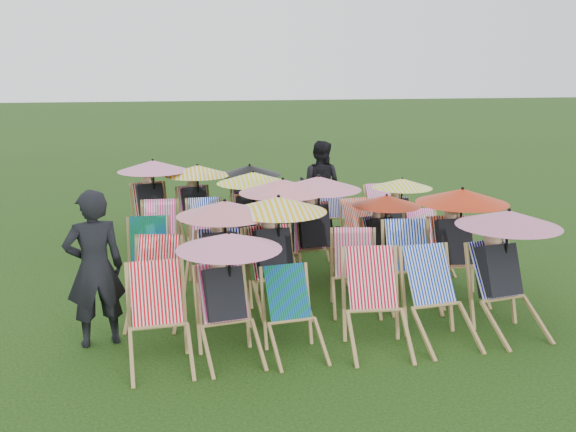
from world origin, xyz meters
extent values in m
plane|color=black|center=(0.00, 0.00, 0.00)|extent=(100.00, 100.00, 0.00)
cube|color=red|center=(-1.93, -2.01, 0.68)|extent=(0.54, 0.41, 0.61)
cube|color=#ED2F80|center=(-1.24, -2.01, 0.64)|extent=(0.53, 0.42, 0.57)
cube|color=black|center=(-1.24, -2.06, 0.64)|extent=(0.46, 0.47, 0.60)
sphere|color=tan|center=(-1.25, -1.96, 0.95)|extent=(0.21, 0.21, 0.21)
cylinder|color=black|center=(-1.17, -2.09, 0.90)|extent=(0.03, 0.03, 0.70)
cone|color=pink|center=(-1.17, -2.09, 1.22)|extent=(1.10, 1.10, 0.17)
cube|color=#0A7231|center=(-0.55, -2.04, 0.60)|extent=(0.49, 0.38, 0.54)
cube|color=red|center=(0.40, -2.03, 0.70)|extent=(0.56, 0.44, 0.63)
cube|color=#082AAF|center=(1.09, -2.00, 0.69)|extent=(0.55, 0.43, 0.62)
cube|color=#07079F|center=(1.92, -1.94, 0.68)|extent=(0.57, 0.45, 0.61)
cube|color=black|center=(1.93, -1.99, 0.68)|extent=(0.49, 0.50, 0.64)
sphere|color=tan|center=(1.91, -1.89, 1.02)|extent=(0.22, 0.22, 0.22)
cylinder|color=black|center=(2.00, -2.02, 0.96)|extent=(0.03, 0.03, 0.75)
cone|color=#CD6990|center=(2.00, -2.02, 1.31)|extent=(1.18, 1.18, 0.18)
cube|color=red|center=(-1.92, -0.81, 0.66)|extent=(0.55, 0.45, 0.59)
cube|color=#060A8E|center=(-1.16, -0.79, 0.68)|extent=(0.52, 0.39, 0.61)
cube|color=black|center=(-1.16, -0.84, 0.68)|extent=(0.43, 0.45, 0.64)
sphere|color=tan|center=(-1.16, -0.74, 1.02)|extent=(0.22, 0.22, 0.22)
cylinder|color=black|center=(-1.10, -0.89, 0.96)|extent=(0.03, 0.03, 0.75)
cone|color=#DD717F|center=(-1.10, -0.89, 1.31)|extent=(1.18, 1.18, 0.18)
cube|color=red|center=(-0.51, -0.79, 0.69)|extent=(0.57, 0.45, 0.62)
cube|color=black|center=(-0.51, -0.85, 0.69)|extent=(0.49, 0.50, 0.65)
sphere|color=tan|center=(-0.52, -0.74, 1.03)|extent=(0.23, 0.23, 0.23)
cylinder|color=black|center=(-0.44, -0.88, 0.98)|extent=(0.03, 0.03, 0.76)
cone|color=yellow|center=(-0.44, -0.88, 1.33)|extent=(1.20, 1.20, 0.18)
cube|color=#E72E61|center=(0.54, -0.87, 0.65)|extent=(0.55, 0.45, 0.58)
cube|color=#0828A6|center=(1.27, -0.85, 0.70)|extent=(0.58, 0.46, 0.63)
cube|color=red|center=(1.95, -0.75, 0.70)|extent=(0.57, 0.45, 0.62)
cube|color=black|center=(1.94, -0.81, 0.70)|extent=(0.49, 0.50, 0.65)
sphere|color=tan|center=(1.95, -0.70, 1.04)|extent=(0.23, 0.23, 0.23)
cylinder|color=black|center=(2.00, -0.86, 0.98)|extent=(0.03, 0.03, 0.77)
cone|color=red|center=(2.00, -0.86, 1.33)|extent=(1.20, 1.20, 0.19)
cube|color=#0A6D23|center=(-2.05, 0.28, 0.65)|extent=(0.49, 0.37, 0.59)
cube|color=#DB2B7F|center=(-1.21, 0.31, 0.67)|extent=(0.57, 0.46, 0.60)
cube|color=#F4308A|center=(-0.24, 0.25, 0.71)|extent=(0.59, 0.47, 0.64)
cube|color=black|center=(-0.25, 0.20, 0.71)|extent=(0.51, 0.53, 0.67)
sphere|color=tan|center=(-0.23, 0.31, 1.06)|extent=(0.23, 0.23, 0.23)
cylinder|color=black|center=(-0.19, 0.15, 1.00)|extent=(0.03, 0.03, 0.78)
cone|color=pink|center=(-0.19, 0.15, 1.36)|extent=(1.23, 1.23, 0.19)
cube|color=#EF2F6F|center=(0.28, 0.39, 0.71)|extent=(0.57, 0.44, 0.64)
cube|color=black|center=(0.28, 0.33, 0.71)|extent=(0.49, 0.50, 0.67)
sphere|color=tan|center=(0.27, 0.44, 1.06)|extent=(0.23, 0.23, 0.23)
cylinder|color=black|center=(0.35, 0.29, 1.00)|extent=(0.03, 0.03, 0.78)
cone|color=pink|center=(0.35, 0.29, 1.36)|extent=(1.22, 1.22, 0.19)
cube|color=#06118F|center=(1.26, 0.22, 0.57)|extent=(0.48, 0.40, 0.51)
cube|color=black|center=(1.27, 0.17, 0.57)|extent=(0.42, 0.43, 0.54)
sphere|color=tan|center=(1.25, 0.26, 0.85)|extent=(0.19, 0.19, 0.19)
cylinder|color=black|center=(1.33, 0.15, 0.81)|extent=(0.03, 0.03, 0.63)
cone|color=#B2260A|center=(1.33, 0.15, 1.09)|extent=(0.99, 0.99, 0.15)
cube|color=#E72E94|center=(1.99, 0.36, 0.60)|extent=(0.46, 0.35, 0.54)
cube|color=#E92E80|center=(-1.90, 1.43, 0.65)|extent=(0.51, 0.39, 0.59)
cube|color=#072294|center=(-1.20, 1.47, 0.65)|extent=(0.50, 0.37, 0.58)
cube|color=red|center=(-0.49, 1.49, 0.67)|extent=(0.52, 0.39, 0.60)
cube|color=black|center=(-0.50, 1.44, 0.66)|extent=(0.44, 0.45, 0.63)
sphere|color=tan|center=(-0.49, 1.55, 0.99)|extent=(0.22, 0.22, 0.22)
cylinder|color=black|center=(-0.44, 1.40, 0.94)|extent=(0.03, 0.03, 0.73)
cone|color=#FFF50D|center=(-0.44, 1.40, 1.27)|extent=(1.15, 1.15, 0.18)
cube|color=#ED2F75|center=(0.38, 1.51, 0.67)|extent=(0.51, 0.38, 0.60)
cube|color=red|center=(1.28, 1.42, 0.59)|extent=(0.48, 0.38, 0.53)
cube|color=navy|center=(2.00, 1.49, 0.57)|extent=(0.45, 0.35, 0.51)
cube|color=black|center=(1.99, 1.45, 0.57)|extent=(0.38, 0.40, 0.54)
sphere|color=tan|center=(2.00, 1.54, 0.86)|extent=(0.19, 0.19, 0.19)
cylinder|color=black|center=(2.05, 1.41, 0.81)|extent=(0.03, 0.03, 0.63)
cone|color=#FFEC0D|center=(2.05, 1.41, 1.10)|extent=(0.99, 0.99, 0.15)
cube|color=#F00C08|center=(-2.08, 2.69, 0.69)|extent=(0.58, 0.48, 0.62)
cube|color=black|center=(-2.07, 2.64, 0.69)|extent=(0.51, 0.52, 0.65)
sphere|color=tan|center=(-2.09, 2.75, 1.03)|extent=(0.23, 0.23, 0.23)
cylinder|color=black|center=(-1.99, 2.61, 0.98)|extent=(0.03, 0.03, 0.76)
cone|color=pink|center=(-1.99, 2.61, 1.33)|extent=(1.20, 1.20, 0.19)
cube|color=#CD2983|center=(-1.32, 2.57, 0.65)|extent=(0.54, 0.43, 0.58)
cube|color=black|center=(-1.31, 2.52, 0.65)|extent=(0.46, 0.47, 0.61)
sphere|color=tan|center=(-1.33, 2.62, 0.97)|extent=(0.21, 0.21, 0.21)
cylinder|color=black|center=(-1.25, 2.49, 0.92)|extent=(0.03, 0.03, 0.72)
cone|color=yellow|center=(-1.25, 2.49, 1.25)|extent=(1.12, 1.12, 0.17)
cube|color=#EF2F9F|center=(-0.39, 2.63, 0.64)|extent=(0.51, 0.40, 0.57)
cube|color=black|center=(-0.40, 2.58, 0.63)|extent=(0.44, 0.45, 0.60)
sphere|color=tan|center=(-0.39, 2.68, 0.95)|extent=(0.21, 0.21, 0.21)
cylinder|color=black|center=(-0.34, 2.53, 0.90)|extent=(0.03, 0.03, 0.70)
cone|color=black|center=(-0.34, 2.53, 1.22)|extent=(1.10, 1.10, 0.17)
cube|color=red|center=(0.45, 2.55, 0.65)|extent=(0.50, 0.38, 0.59)
cube|color=#0D068B|center=(1.13, 2.51, 0.58)|extent=(0.48, 0.39, 0.52)
cube|color=#E42D9F|center=(2.06, 2.54, 0.60)|extent=(0.48, 0.37, 0.54)
imported|color=black|center=(-2.58, -1.63, 0.87)|extent=(0.71, 0.55, 1.73)
imported|color=black|center=(1.01, 2.88, 0.83)|extent=(1.02, 0.96, 1.66)
camera|label=1|loc=(-1.78, -8.46, 2.97)|focal=40.00mm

